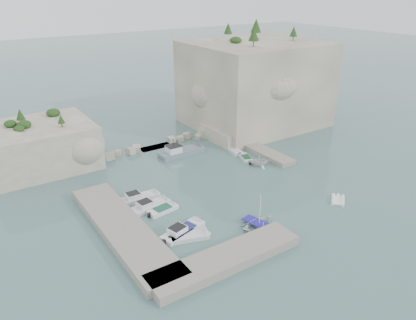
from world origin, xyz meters
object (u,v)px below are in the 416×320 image
motorboat_a (139,200)px  motorboat_d (183,233)px  motorboat_e (190,238)px  work_boat (182,154)px  rowboat (259,227)px  inflatable_dinghy (338,201)px  motorboat_b (150,208)px  tender_east_d (232,146)px  tender_east_a (260,165)px  tender_east_b (246,160)px  motorboat_c (163,212)px  tender_east_c (234,151)px

motorboat_a → motorboat_d: size_ratio=0.95×
motorboat_e → work_boat: (12.08, 22.56, 0.00)m
motorboat_d → rowboat: 9.51m
motorboat_d → inflatable_dinghy: (21.88, -5.21, 0.00)m
motorboat_b → tender_east_d: (22.47, 11.75, 0.00)m
motorboat_a → tender_east_a: tender_east_a is taller
motorboat_e → tender_east_b: (20.02, 14.39, 0.00)m
motorboat_c → inflatable_dinghy: (21.56, -11.00, 0.00)m
tender_east_d → motorboat_c: bearing=112.2°
motorboat_a → tender_east_b: bearing=8.0°
tender_east_c → tender_east_d: size_ratio=1.31×
motorboat_b → tender_east_b: 21.48m
motorboat_a → motorboat_e: motorboat_a is taller
motorboat_c → tender_east_b: size_ratio=1.10×
motorboat_b → motorboat_d: size_ratio=0.92×
motorboat_c → rowboat: (8.28, -9.84, 0.00)m
tender_east_d → work_boat: (-9.63, 1.86, 0.00)m
inflatable_dinghy → tender_east_a: bearing=55.8°
motorboat_d → tender_east_a: tender_east_a is taller
tender_east_b → tender_east_d: (1.68, 6.31, 0.00)m
tender_east_a → tender_east_d: (1.20, 9.32, 0.00)m
motorboat_e → inflatable_dinghy: 22.08m
motorboat_c → inflatable_dinghy: motorboat_c is taller
rowboat → motorboat_b: bearing=25.0°
motorboat_d → tender_east_c: (20.69, 17.31, 0.00)m
motorboat_a → tender_east_d: 24.45m
tender_east_a → tender_east_d: 9.40m
motorboat_d → tender_east_a: size_ratio=1.78×
motorboat_c → tender_east_a: (20.33, 4.27, 0.00)m
tender_east_a → tender_east_c: tender_east_a is taller
motorboat_d → tender_east_c: size_ratio=1.27×
rowboat → tender_east_c: rowboat is taller
motorboat_b → rowboat: (9.21, -11.70, 0.00)m
motorboat_c → tender_east_d: tender_east_d is taller
inflatable_dinghy → motorboat_b: bearing=111.4°
motorboat_c → work_boat: 19.51m
rowboat → inflatable_dinghy: size_ratio=1.46×
motorboat_a → motorboat_c: 4.87m
tender_east_c → work_boat: work_boat is taller
tender_east_b → tender_east_a: bearing=-152.9°
tender_east_a → motorboat_e: bearing=143.3°
motorboat_e → rowboat: bearing=-0.5°
motorboat_a → work_boat: work_boat is taller
motorboat_c → tender_east_d: bearing=24.2°
motorboat_a → work_boat: 16.98m
motorboat_e → tender_east_b: same height
motorboat_e → tender_east_c: (20.54, 18.63, 0.00)m
motorboat_c → tender_east_d: size_ratio=1.14×
motorboat_b → tender_east_c: bearing=16.0°
motorboat_a → work_boat: (13.15, 10.75, 0.00)m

